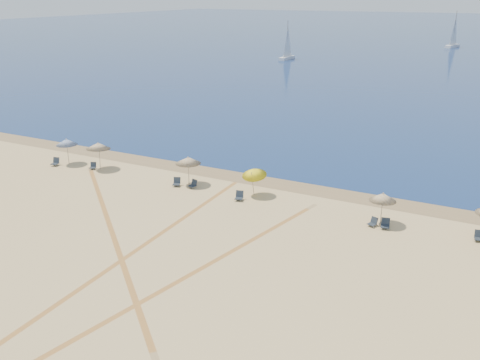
% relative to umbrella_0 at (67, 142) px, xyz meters
% --- Properties ---
extents(ground, '(160.00, 160.00, 0.00)m').
position_rel_umbrella_0_xyz_m(ground, '(17.99, -19.89, -2.12)').
color(ground, tan).
rests_on(ground, ground).
extents(ocean, '(500.00, 500.00, 0.00)m').
position_rel_umbrella_0_xyz_m(ocean, '(17.99, 205.11, -2.11)').
color(ocean, '#0C2151').
rests_on(ocean, ground).
extents(wet_sand, '(500.00, 500.00, 0.00)m').
position_rel_umbrella_0_xyz_m(wet_sand, '(17.99, 4.11, -2.12)').
color(wet_sand, olive).
rests_on(wet_sand, ground).
extents(umbrella_0, '(1.96, 1.96, 2.47)m').
position_rel_umbrella_0_xyz_m(umbrella_0, '(0.00, 0.00, 0.00)').
color(umbrella_0, gray).
rests_on(umbrella_0, ground).
extents(umbrella_1, '(2.19, 2.22, 2.51)m').
position_rel_umbrella_0_xyz_m(umbrella_1, '(3.60, 0.21, 0.05)').
color(umbrella_1, gray).
rests_on(umbrella_1, ground).
extents(umbrella_2, '(2.11, 2.11, 2.45)m').
position_rel_umbrella_0_xyz_m(umbrella_2, '(13.02, 0.43, -0.01)').
color(umbrella_2, gray).
rests_on(umbrella_2, ground).
extents(umbrella_3, '(1.95, 2.02, 2.47)m').
position_rel_umbrella_0_xyz_m(umbrella_3, '(18.98, 0.60, -0.17)').
color(umbrella_3, gray).
rests_on(umbrella_3, ground).
extents(umbrella_4, '(1.87, 1.89, 2.35)m').
position_rel_umbrella_0_xyz_m(umbrella_4, '(29.15, -0.23, -0.12)').
color(umbrella_4, gray).
rests_on(umbrella_4, ground).
extents(chair_0, '(0.75, 0.83, 0.73)m').
position_rel_umbrella_0_xyz_m(chair_0, '(-0.77, -0.90, -1.80)').
color(chair_0, '#1B222C').
rests_on(chair_0, ground).
extents(chair_1, '(0.71, 0.76, 0.62)m').
position_rel_umbrella_0_xyz_m(chair_1, '(3.08, -0.14, -1.85)').
color(chair_1, '#1B222C').
rests_on(chair_1, ground).
extents(chair_2, '(0.77, 0.83, 0.69)m').
position_rel_umbrella_0_xyz_m(chair_2, '(12.30, -0.33, -1.82)').
color(chair_2, '#1B222C').
rests_on(chair_2, ground).
extents(chair_3, '(0.69, 0.76, 0.67)m').
position_rel_umbrella_0_xyz_m(chair_3, '(13.75, -0.08, -1.83)').
color(chair_3, '#1B222C').
rests_on(chair_3, ground).
extents(chair_4, '(0.75, 0.82, 0.71)m').
position_rel_umbrella_0_xyz_m(chair_4, '(18.38, -0.77, -1.81)').
color(chair_4, '#1B222C').
rests_on(chair_4, ground).
extents(chair_5, '(0.69, 0.74, 0.61)m').
position_rel_umbrella_0_xyz_m(chair_5, '(28.77, -0.82, -1.85)').
color(chair_5, '#1B222C').
rests_on(chair_5, ground).
extents(chair_6, '(0.70, 0.78, 0.70)m').
position_rel_umbrella_0_xyz_m(chair_6, '(29.60, -0.81, -1.82)').
color(chair_6, '#1B222C').
rests_on(chair_6, ground).
extents(chair_7, '(0.64, 0.72, 0.67)m').
position_rel_umbrella_0_xyz_m(chair_7, '(35.44, 0.05, -1.83)').
color(chair_7, '#1B222C').
rests_on(chair_7, ground).
extents(sailboat_1, '(1.85, 6.06, 8.92)m').
position_rel_umbrella_0_xyz_m(sailboat_1, '(-11.78, 83.54, 0.58)').
color(sailboat_1, white).
rests_on(sailboat_1, ocean).
extents(sailboat_2, '(3.57, 7.05, 10.18)m').
position_rel_umbrella_0_xyz_m(sailboat_2, '(20.31, 131.54, 0.96)').
color(sailboat_2, white).
rests_on(sailboat_2, ocean).
extents(tire_tracks, '(44.63, 40.90, 0.00)m').
position_rel_umbrella_0_xyz_m(tire_tracks, '(16.80, -10.63, -2.12)').
color(tire_tracks, tan).
rests_on(tire_tracks, ground).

